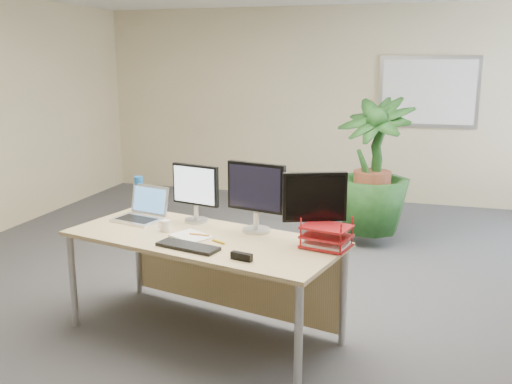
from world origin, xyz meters
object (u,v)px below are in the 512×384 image
(desk, at_px, (211,254))
(laptop, at_px, (142,212))
(monitor_left, at_px, (195,189))
(monitor_right, at_px, (256,193))
(floor_plant, at_px, (372,177))

(desk, xyz_separation_m, laptop, (-0.64, 0.18, 0.22))
(monitor_left, bearing_deg, laptop, -172.16)
(monitor_left, bearing_deg, desk, -48.14)
(laptop, bearing_deg, monitor_right, -3.28)
(desk, bearing_deg, floor_plant, 68.93)
(floor_plant, bearing_deg, monitor_right, -105.26)
(desk, height_order, laptop, laptop)
(monitor_right, height_order, laptop, monitor_right)
(floor_plant, distance_m, laptop, 2.71)
(floor_plant, distance_m, monitor_left, 2.45)
(floor_plant, height_order, monitor_left, floor_plant)
(monitor_left, distance_m, laptop, 0.47)
(desk, relative_size, monitor_left, 4.71)
(monitor_left, distance_m, monitor_right, 0.53)
(desk, distance_m, laptop, 0.70)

